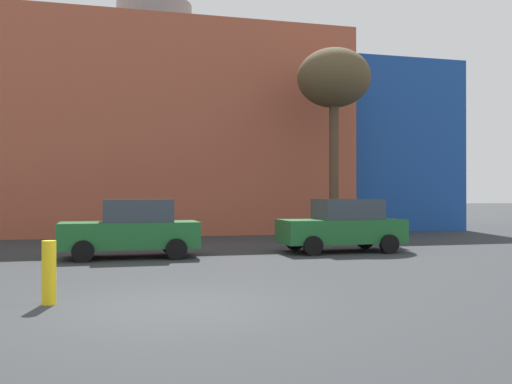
# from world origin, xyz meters

# --- Properties ---
(ground_plane) EXTENTS (200.00, 200.00, 0.00)m
(ground_plane) POSITION_xyz_m (0.00, 0.00, 0.00)
(ground_plane) COLOR #2D3033
(building_backdrop) EXTENTS (31.81, 10.53, 12.11)m
(building_backdrop) POSITION_xyz_m (1.42, 21.13, 4.91)
(building_backdrop) COLOR #B2563D
(building_backdrop) RESTS_ON ground_plane
(parked_car_2) EXTENTS (4.03, 1.98, 1.75)m
(parked_car_2) POSITION_xyz_m (-0.23, 7.77, 0.87)
(parked_car_2) COLOR #1E662D
(parked_car_2) RESTS_ON ground_plane
(parked_car_3) EXTENTS (4.03, 1.98, 1.75)m
(parked_car_3) POSITION_xyz_m (6.56, 7.77, 0.87)
(parked_car_3) COLOR #1E662D
(parked_car_3) RESTS_ON ground_plane
(bare_tree_0) EXTENTS (3.15, 3.15, 8.16)m
(bare_tree_0) POSITION_xyz_m (8.41, 12.96, 6.75)
(bare_tree_0) COLOR brown
(bare_tree_0) RESTS_ON ground_plane
(bollard_yellow_0) EXTENTS (0.24, 0.24, 1.10)m
(bollard_yellow_0) POSITION_xyz_m (-1.87, 0.78, 0.55)
(bollard_yellow_0) COLOR yellow
(bollard_yellow_0) RESTS_ON ground_plane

